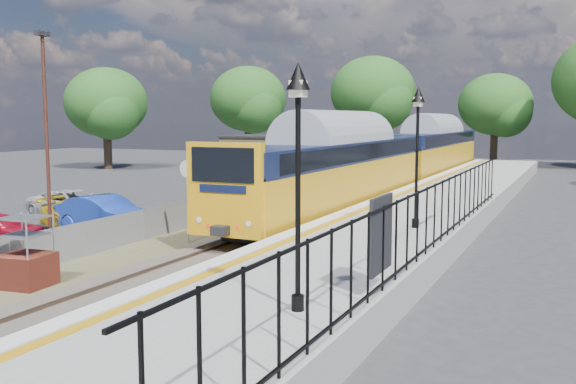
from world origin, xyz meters
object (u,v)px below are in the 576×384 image
Objects in this scene: car_blue at (105,215)px; brick_plinth at (25,254)px; train at (397,154)px; car_yellow at (94,213)px; speed_sign at (187,187)px; carpark_lamp at (46,128)px; victorian_lamp_north at (418,124)px; car_white at (73,204)px; victorian_lamp_south at (298,129)px.

brick_plinth is at bearing -144.76° from car_blue.
train reaches higher than car_yellow.
carpark_lamp is (-3.70, -2.79, 2.09)m from speed_sign.
car_blue is 1.17m from car_yellow.
victorian_lamp_north reaches higher than car_blue.
victorian_lamp_north is at bearing -88.07° from car_white.
car_blue is 1.00× the size of car_yellow.
carpark_lamp is (-11.50, -4.51, -0.13)m from victorian_lamp_north.
car_yellow is (-13.05, -0.60, -3.66)m from victorian_lamp_north.
train is 5.56× the size of carpark_lamp.
car_blue is at bearing -110.27° from train.
victorian_lamp_north reaches higher than speed_sign.
speed_sign is (-2.50, -18.78, -0.26)m from train.
victorian_lamp_north is (-0.20, 10.00, 0.00)m from victorian_lamp_south.
victorian_lamp_south is 9.27m from brick_plinth.
speed_sign is 8.87m from car_white.
car_blue is at bearing 116.59° from brick_plinth.
speed_sign is (-7.80, -1.71, -2.22)m from victorian_lamp_north.
car_yellow is (-1.55, 3.90, -3.53)m from carpark_lamp.
victorian_lamp_south is 1.04× the size of car_yellow.
carpark_lamp is at bearing -158.60° from victorian_lamp_north.
victorian_lamp_south reaches higher than car_yellow.
train is at bearing -11.62° from car_blue.
carpark_lamp reaches higher than brick_plinth.
speed_sign is 5.56m from car_yellow.
carpark_lamp reaches higher than victorian_lamp_south.
victorian_lamp_north reaches higher than brick_plinth.
victorian_lamp_south is 0.63× the size of carpark_lamp.
brick_plinth is 0.44× the size of car_yellow.
car_white is at bearing 66.74° from car_blue.
carpark_lamp is (-6.20, -21.57, 1.83)m from train.
victorian_lamp_south is 1.52× the size of speed_sign.
car_blue reaches higher than car_white.
car_blue is (-6.72, -18.21, -1.61)m from train.
train is at bearing 95.45° from speed_sign.
carpark_lamp is at bearing 128.21° from brick_plinth.
victorian_lamp_north is 1.04× the size of car_yellow.
carpark_lamp reaches higher than car_blue.
victorian_lamp_north is 8.29m from speed_sign.
car_white is (-3.98, 2.48, -0.10)m from car_blue.
victorian_lamp_north is 12.39m from brick_plinth.
victorian_lamp_north reaches higher than car_yellow.
car_blue is (-4.22, 0.57, -1.35)m from speed_sign.
victorian_lamp_south and victorian_lamp_north have the same top height.
victorian_lamp_south is 2.36× the size of brick_plinth.
car_yellow is at bearing -113.69° from train.
victorian_lamp_north is 12.59m from car_blue.
train is 20.95× the size of brick_plinth.
victorian_lamp_south is at bearing -78.51° from train.
carpark_lamp reaches higher than train.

